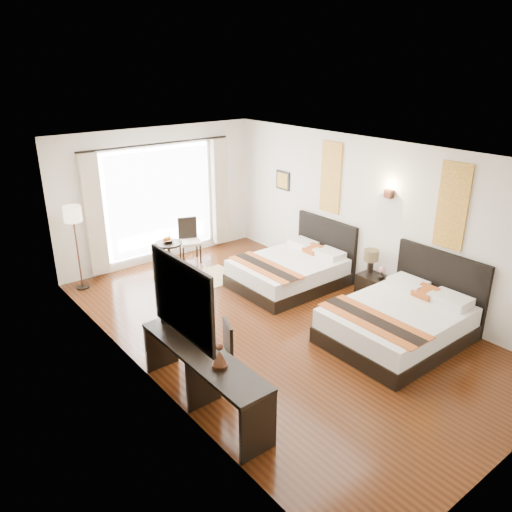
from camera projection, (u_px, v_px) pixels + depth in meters
floor at (275, 326)px, 8.11m from camera, size 4.50×7.50×0.01m
ceiling at (278, 153)px, 7.08m from camera, size 4.50×7.50×0.02m
wall_headboard at (372, 218)px, 8.89m from camera, size 0.01×7.50×2.80m
wall_desk at (142, 283)px, 6.29m from camera, size 0.01×7.50×2.80m
wall_window at (159, 196)px, 10.32m from camera, size 4.50×0.01×2.80m
window_glass at (160, 201)px, 10.35m from camera, size 2.40×0.02×2.20m
sheer_curtain at (161, 201)px, 10.30m from camera, size 2.30×0.02×2.10m
drape_left at (94, 215)px, 9.44m from camera, size 0.35×0.14×2.35m
drape_right at (220, 192)px, 11.12m from camera, size 0.35×0.14×2.35m
art_panel_near at (452, 206)px, 7.59m from camera, size 0.03×0.50×1.35m
art_panel_far at (331, 178)px, 9.44m from camera, size 0.03×0.50×1.35m
wall_sconce at (389, 194)px, 8.42m from camera, size 0.10×0.14×0.14m
mirror_frame at (182, 299)px, 5.55m from camera, size 0.04×1.25×0.95m
mirror_glass at (184, 298)px, 5.57m from camera, size 0.01×1.12×0.82m
bed_near at (401, 321)px, 7.61m from camera, size 2.15×1.67×1.21m
bed_far at (292, 270)px, 9.50m from camera, size 2.03×1.58×1.14m
nightstand at (372, 288)px, 8.91m from camera, size 0.40×0.49×0.47m
table_lamp at (371, 257)px, 8.80m from camera, size 0.26×0.26×0.42m
vase at (381, 274)px, 8.64m from camera, size 0.13×0.13×0.13m
console_desk at (204, 379)px, 6.12m from camera, size 0.50×2.20×0.76m
television at (179, 318)px, 6.31m from camera, size 0.34×0.81×0.47m
bronze_figurine at (220, 357)px, 5.66m from camera, size 0.20×0.20×0.27m
desk_chair at (217, 365)px, 6.59m from camera, size 0.52×0.52×0.87m
floor_lamp at (73, 220)px, 8.95m from camera, size 0.32×0.32×1.60m
side_table at (169, 257)px, 10.06m from camera, size 0.54×0.54×0.63m
fruit_bowl at (168, 241)px, 9.96m from camera, size 0.24×0.24×0.06m
window_chair at (190, 248)px, 10.63m from camera, size 0.55×0.55×0.93m
jute_rug at (206, 279)px, 9.79m from camera, size 1.36×0.96×0.01m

